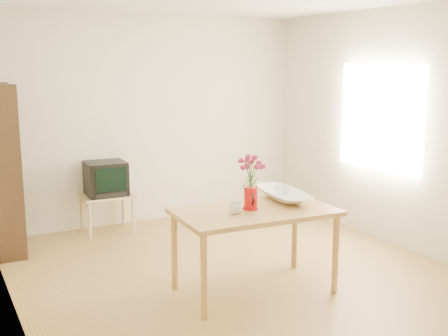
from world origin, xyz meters
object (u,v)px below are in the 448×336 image
pitcher (250,199)px  bowl (283,174)px  mug (236,208)px  television (105,178)px  table (255,219)px

pitcher → bowl: size_ratio=0.41×
pitcher → mug: 0.20m
mug → television: size_ratio=0.26×
mug → television: (-0.43, 2.40, -0.13)m
table → television: (-0.64, 2.37, -0.00)m
bowl → television: (-1.07, 2.16, -0.32)m
pitcher → bowl: bearing=39.6°
television → bowl: bearing=-61.1°
bowl → pitcher: bearing=-159.0°
table → mug: 0.25m
bowl → television: bearing=116.5°
table → television: 2.45m
table → pitcher: size_ratio=6.78×
table → bowl: bearing=28.5°
pitcher → television: 2.42m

